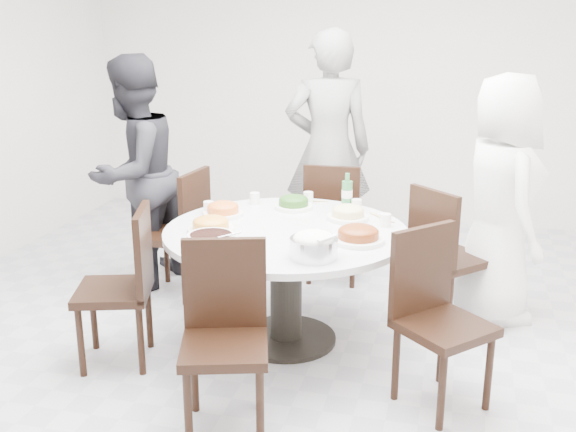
% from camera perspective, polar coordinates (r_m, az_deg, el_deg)
% --- Properties ---
extents(floor, '(6.00, 6.00, 0.01)m').
position_cam_1_polar(floor, '(4.30, 2.48, -11.22)').
color(floor, silver).
rests_on(floor, ground).
extents(wall_back, '(6.00, 0.01, 2.80)m').
position_cam_1_polar(wall_back, '(6.80, 7.99, 11.31)').
color(wall_back, silver).
rests_on(wall_back, ground).
extents(dining_table, '(1.50, 1.50, 0.75)m').
position_cam_1_polar(dining_table, '(4.25, -0.17, -5.95)').
color(dining_table, silver).
rests_on(dining_table, floor).
extents(chair_ne, '(0.59, 0.59, 0.95)m').
position_cam_1_polar(chair_ne, '(4.61, 13.69, -3.28)').
color(chair_ne, black).
rests_on(chair_ne, floor).
extents(chair_n, '(0.43, 0.43, 0.95)m').
position_cam_1_polar(chair_n, '(5.25, 3.99, -0.40)').
color(chair_n, black).
rests_on(chair_n, floor).
extents(chair_nw, '(0.46, 0.46, 0.95)m').
position_cam_1_polar(chair_nw, '(5.02, -9.69, -1.40)').
color(chair_nw, black).
rests_on(chair_nw, floor).
extents(chair_sw, '(0.53, 0.53, 0.95)m').
position_cam_1_polar(chair_sw, '(4.10, -14.60, -5.89)').
color(chair_sw, black).
rests_on(chair_sw, floor).
extents(chair_s, '(0.52, 0.52, 0.95)m').
position_cam_1_polar(chair_s, '(3.35, -5.42, -10.67)').
color(chair_s, black).
rests_on(chair_s, floor).
extents(chair_se, '(0.59, 0.59, 0.95)m').
position_cam_1_polar(chair_se, '(3.63, 13.14, -8.81)').
color(chair_se, black).
rests_on(chair_se, floor).
extents(diner_right, '(0.79, 0.95, 1.66)m').
position_cam_1_polar(diner_right, '(4.69, 17.51, 1.32)').
color(diner_right, white).
rests_on(diner_right, floor).
extents(diner_middle, '(0.80, 0.63, 1.92)m').
position_cam_1_polar(diner_middle, '(5.49, 3.42, 5.61)').
color(diner_middle, black).
rests_on(diner_middle, floor).
extents(diner_left, '(0.81, 0.96, 1.75)m').
position_cam_1_polar(diner_left, '(5.15, -12.95, 3.48)').
color(diner_left, black).
rests_on(diner_left, floor).
extents(dish_greens, '(0.26, 0.26, 0.07)m').
position_cam_1_polar(dish_greens, '(4.55, 0.47, 1.03)').
color(dish_greens, white).
rests_on(dish_greens, dining_table).
extents(dish_pale, '(0.26, 0.26, 0.07)m').
position_cam_1_polar(dish_pale, '(4.33, 5.09, 0.16)').
color(dish_pale, white).
rests_on(dish_pale, dining_table).
extents(dish_orange, '(0.26, 0.26, 0.07)m').
position_cam_1_polar(dish_orange, '(4.41, -5.52, 0.46)').
color(dish_orange, white).
rests_on(dish_orange, dining_table).
extents(dish_redbrown, '(0.30, 0.30, 0.08)m').
position_cam_1_polar(dish_redbrown, '(3.90, 5.96, -1.66)').
color(dish_redbrown, white).
rests_on(dish_redbrown, dining_table).
extents(dish_tofu, '(0.28, 0.28, 0.07)m').
position_cam_1_polar(dish_tofu, '(4.09, -6.56, -0.86)').
color(dish_tofu, white).
rests_on(dish_tofu, dining_table).
extents(rice_bowl, '(0.26, 0.26, 0.11)m').
position_cam_1_polar(rice_bowl, '(3.62, 2.18, -2.73)').
color(rice_bowl, silver).
rests_on(rice_bowl, dining_table).
extents(soup_bowl, '(0.27, 0.27, 0.08)m').
position_cam_1_polar(soup_bowl, '(3.80, -6.53, -2.12)').
color(soup_bowl, white).
rests_on(soup_bowl, dining_table).
extents(beverage_bottle, '(0.07, 0.07, 0.25)m').
position_cam_1_polar(beverage_bottle, '(4.54, 5.02, 2.09)').
color(beverage_bottle, '#2D703B').
rests_on(beverage_bottle, dining_table).
extents(tea_cups, '(0.07, 0.07, 0.08)m').
position_cam_1_polar(tea_cups, '(4.67, 1.18, 1.50)').
color(tea_cups, white).
rests_on(tea_cups, dining_table).
extents(chopsticks, '(0.24, 0.04, 0.01)m').
position_cam_1_polar(chopsticks, '(4.75, 1.60, 1.34)').
color(chopsticks, tan).
rests_on(chopsticks, dining_table).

